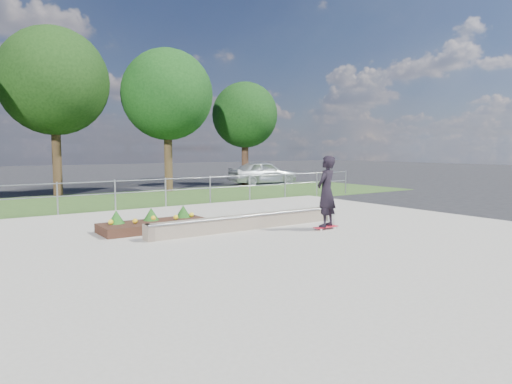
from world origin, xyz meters
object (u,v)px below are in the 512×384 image
skateboarder (326,192)px  parked_car (263,173)px  grind_ledge (246,222)px  planter_bed (154,223)px

skateboarder → parked_car: skateboarder is taller
grind_ledge → skateboarder: (1.83, -1.33, 0.88)m
grind_ledge → planter_bed: size_ratio=2.00×
grind_ledge → skateboarder: 2.43m
skateboarder → parked_car: size_ratio=0.46×
planter_bed → skateboarder: (4.05, -2.69, 0.90)m
grind_ledge → parked_car: size_ratio=1.32×
parked_car → grind_ledge: bearing=148.6°
skateboarder → grind_ledge: bearing=144.0°
planter_bed → parked_car: (12.46, 12.23, 0.53)m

